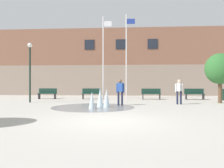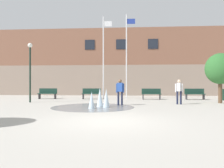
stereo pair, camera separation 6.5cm
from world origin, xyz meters
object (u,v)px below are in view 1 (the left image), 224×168
Objects in this scene: park_bench_under_right_flagpole at (151,94)px; flagpole_right at (127,54)px; adult_in_red at (120,90)px; trash_can at (223,95)px; park_bench_center at (91,93)px; flagpole_left at (104,55)px; park_bench_near_trashcan at (194,94)px; lamp_post_left_lane at (30,64)px; adult_watching at (179,90)px; park_bench_left_of_flagpoles at (47,93)px; street_tree_near_building at (220,69)px.

flagpole_right is (-2.06, 0.63, 3.46)m from park_bench_under_right_flagpole.
trash_can is at bearing -127.51° from adult_in_red.
park_bench_under_right_flagpole is (5.08, -0.04, 0.00)m from park_bench_center.
adult_in_red reaches higher than park_bench_center.
park_bench_center is 1.01× the size of adult_in_red.
trash_can is at bearing -6.50° from flagpole_left.
park_bench_near_trashcan is at bearing -5.45° from flagpole_right.
park_bench_near_trashcan is (3.58, 0.09, 0.00)m from park_bench_under_right_flagpole.
adult_watching is at bearing -4.18° from lamp_post_left_lane.
adult_watching is at bearing -72.77° from park_bench_under_right_flagpole.
lamp_post_left_lane reaches higher than park_bench_center.
flagpole_right is (3.03, 0.58, 3.46)m from park_bench_center.
park_bench_center and park_bench_under_right_flagpole have the same top height.
trash_can is (4.32, 3.75, -0.48)m from adult_watching.
park_bench_near_trashcan is 0.22× the size of flagpole_left.
lamp_post_left_lane reaches higher than park_bench_under_right_flagpole.
adult_in_red is at bearing -74.01° from flagpole_left.
park_bench_left_of_flagpoles is 1.00× the size of park_bench_center.
trash_can is (7.68, -1.11, -3.49)m from flagpole_right.
flagpole_right is at bearing 10.87° from park_bench_center.
adult_in_red is 0.22× the size of flagpole_right.
adult_watching is 10.38m from lamp_post_left_lane.
adult_watching is 0.47× the size of street_tree_near_building.
park_bench_left_of_flagpoles is 14.57m from trash_can.
street_tree_near_building is at bearing -24.46° from flagpole_left.
park_bench_near_trashcan is (12.51, 0.05, 0.00)m from park_bench_left_of_flagpoles.
park_bench_left_of_flagpoles is 8.31m from adult_in_red.
street_tree_near_building is at bearing -13.70° from park_bench_left_of_flagpoles.
flagpole_left reaches higher than park_bench_left_of_flagpoles.
adult_watching is at bearing -55.25° from flagpole_right.
adult_in_red is 0.38× the size of lamp_post_left_lane.
adult_watching is 6.63m from flagpole_right.
flagpole_right is (-3.37, 4.85, 3.00)m from adult_watching.
park_bench_center is at bearing 42.86° from lamp_post_left_lane.
lamp_post_left_lane is 1.24× the size of street_tree_near_building.
street_tree_near_building is (6.73, 1.94, 1.39)m from adult_in_red.
flagpole_right is (-5.63, 0.54, 3.46)m from park_bench_near_trashcan.
park_bench_near_trashcan is 13.15m from lamp_post_left_lane.
park_bench_center is 5.08m from park_bench_under_right_flagpole.
lamp_post_left_lane is (-4.80, -4.11, -1.13)m from flagpole_left.
flagpole_right reaches higher than trash_can.
lamp_post_left_lane is (-6.45, 1.65, 1.79)m from adult_in_red.
flagpole_right is at bearing 31.03° from lamp_post_left_lane.
park_bench_center is 1.01× the size of adult_watching.
park_bench_left_of_flagpoles is 8.94m from park_bench_under_right_flagpole.
flagpole_left is (-5.40, 4.85, 2.91)m from adult_watching.
park_bench_under_right_flagpole is 4.07m from flagpole_right.
flagpole_right reaches higher than park_bench_center.
flagpole_right is at bearing 171.80° from trash_can.
trash_can is (10.71, -0.53, -0.03)m from park_bench_center.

